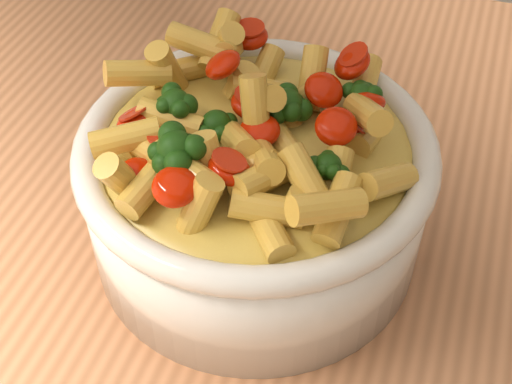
% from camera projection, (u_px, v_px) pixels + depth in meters
% --- Properties ---
extents(table, '(1.20, 0.80, 0.90)m').
position_uv_depth(table, '(169.00, 292.00, 0.62)').
color(table, '#C17E52').
rests_on(table, ground).
extents(serving_bowl, '(0.24, 0.24, 0.10)m').
position_uv_depth(serving_bowl, '(256.00, 191.00, 0.49)').
color(serving_bowl, white).
rests_on(serving_bowl, table).
extents(pasta_salad, '(0.19, 0.19, 0.04)m').
position_uv_depth(pasta_salad, '(256.00, 119.00, 0.44)').
color(pasta_salad, gold).
rests_on(pasta_salad, serving_bowl).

